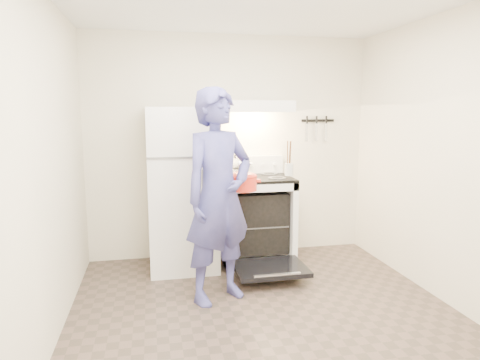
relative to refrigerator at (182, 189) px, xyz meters
name	(u,v)px	position (x,y,z in m)	size (l,w,h in m)	color
floor	(272,326)	(0.58, -1.45, -0.85)	(3.60, 3.60, 0.00)	#4F3D35
back_wall	(230,147)	(0.58, 0.35, 0.40)	(3.20, 0.02, 2.50)	beige
refrigerator	(182,189)	(0.00, 0.00, 0.00)	(0.70, 0.70, 1.70)	white
stove_body	(256,220)	(0.81, 0.02, -0.39)	(0.76, 0.65, 0.92)	white
cooktop	(256,178)	(0.81, 0.02, 0.09)	(0.76, 0.65, 0.03)	black
backsplash	(250,165)	(0.81, 0.31, 0.20)	(0.76, 0.07, 0.20)	white
oven_door	(270,268)	(0.81, -0.57, -0.72)	(0.70, 0.54, 0.04)	black
oven_rack	(256,222)	(0.81, 0.02, -0.41)	(0.60, 0.52, 0.01)	slate
range_hood	(255,106)	(0.81, 0.10, 0.86)	(0.76, 0.50, 0.12)	white
knife_strip	(318,121)	(1.63, 0.33, 0.70)	(0.40, 0.02, 0.03)	black
pizza_stone	(260,219)	(0.88, 0.10, -0.40)	(0.32, 0.32, 0.02)	#95744D
tea_kettle	(240,164)	(0.64, 0.11, 0.24)	(0.23, 0.19, 0.28)	silver
utensil_jar	(289,169)	(1.13, -0.13, 0.20)	(0.09, 0.09, 0.13)	silver
person	(219,196)	(0.26, -0.87, 0.08)	(0.68, 0.45, 1.86)	navy
dutch_oven	(241,183)	(0.50, -0.65, 0.15)	(0.36, 0.29, 0.23)	red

